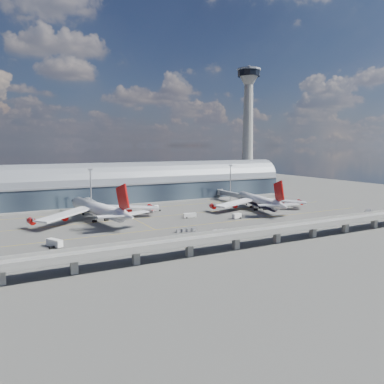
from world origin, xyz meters
name	(u,v)px	position (x,y,z in m)	size (l,w,h in m)	color
ground	(209,219)	(0.00, 0.00, 0.00)	(500.00, 500.00, 0.00)	#474744
taxi_lines	(190,213)	(0.00, 22.11, 0.01)	(200.00, 80.12, 0.01)	gold
terminal	(154,185)	(0.00, 77.99, 11.34)	(200.00, 30.00, 28.00)	#1F2834
control_tower	(248,131)	(85.00, 83.00, 51.64)	(19.00, 19.00, 103.00)	gray
guideway	(277,230)	(0.00, -55.00, 5.29)	(220.00, 8.50, 7.20)	gray
floodlight_mast_left	(91,189)	(-50.00, 55.00, 13.63)	(3.00, 0.70, 25.70)	gray
floodlight_mast_right	(230,181)	(50.00, 55.00, 13.63)	(3.00, 0.70, 25.70)	gray
airliner_left	(99,209)	(-53.22, 22.99, 6.38)	(69.38, 73.04, 22.33)	white
airliner_right	(259,201)	(42.92, 12.13, 5.39)	(62.21, 65.10, 20.78)	white
jet_bridge_left	(92,203)	(-50.15, 53.12, 5.18)	(4.40, 28.00, 7.25)	gray
jet_bridge_right	(229,194)	(46.77, 51.18, 5.18)	(4.40, 32.00, 7.25)	gray
service_truck_0	(55,243)	(-81.05, -19.64, 1.58)	(5.62, 7.65, 3.06)	white
service_truck_1	(237,216)	(14.28, -5.54, 1.45)	(5.24, 3.07, 2.87)	white
service_truck_2	(190,215)	(-7.06, 8.63, 1.35)	(7.35, 2.88, 2.60)	white
service_truck_3	(255,205)	(44.77, 18.71, 1.70)	(4.82, 7.34, 3.31)	white
service_truck_4	(157,208)	(-14.81, 37.47, 1.58)	(4.08, 5.92, 3.14)	white
service_truck_5	(149,210)	(-21.18, 34.39, 1.56)	(6.61, 5.52, 3.06)	white
cargo_train_0	(186,230)	(-24.20, -20.82, 0.84)	(9.77, 3.08, 1.61)	gray
cargo_train_1	(224,231)	(-10.06, -31.00, 0.92)	(10.71, 3.39, 1.76)	gray
cargo_train_2	(368,211)	(93.19, -26.23, 0.79)	(8.89, 4.88, 1.51)	gray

